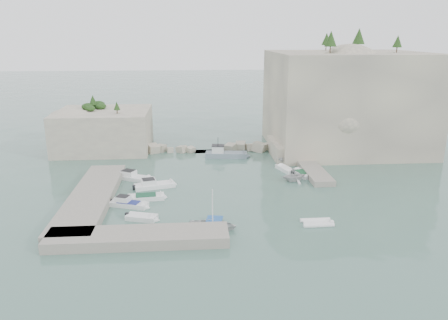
{
  "coord_description": "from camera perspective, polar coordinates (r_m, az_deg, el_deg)",
  "views": [
    {
      "loc": [
        -4.46,
        -52.58,
        20.1
      ],
      "look_at": [
        0.0,
        6.0,
        3.0
      ],
      "focal_mm": 35.0,
      "sensor_mm": 36.0,
      "label": 1
    }
  ],
  "objects": [
    {
      "name": "cliff_east",
      "position": [
        81.25,
        15.58,
        7.43
      ],
      "size": [
        26.0,
        22.0,
        17.0
      ],
      "primitive_type": "cube",
      "color": "beige",
      "rests_on": "ground"
    },
    {
      "name": "motorboat_c",
      "position": [
        56.02,
        -10.14,
        -5.07
      ],
      "size": [
        5.14,
        2.32,
        0.7
      ],
      "primitive_type": null,
      "rotation": [
        0.0,
        0.0,
        0.11
      ],
      "color": "white",
      "rests_on": "ground"
    },
    {
      "name": "quay_south",
      "position": [
        44.94,
        -11.16,
        -9.89
      ],
      "size": [
        18.0,
        4.0,
        1.1
      ],
      "primitive_type": "cube",
      "color": "#9E9689",
      "rests_on": "ground"
    },
    {
      "name": "breakwater",
      "position": [
        77.14,
        -1.64,
        1.66
      ],
      "size": [
        28.0,
        3.0,
        1.4
      ],
      "primitive_type": "cube",
      "color": "beige",
      "rests_on": "ground"
    },
    {
      "name": "tender_east_d",
      "position": [
        70.95,
        8.24,
        -0.4
      ],
      "size": [
        4.07,
        2.21,
        1.49
      ],
      "primitive_type": "imported",
      "rotation": [
        0.0,
        0.0,
        1.78
      ],
      "color": "silver",
      "rests_on": "ground"
    },
    {
      "name": "motorboat_e",
      "position": [
        50.24,
        -10.69,
        -7.65
      ],
      "size": [
        4.04,
        2.59,
        0.7
      ],
      "primitive_type": null,
      "rotation": [
        0.0,
        0.0,
        -0.3
      ],
      "color": "white",
      "rests_on": "ground"
    },
    {
      "name": "vegetation",
      "position": [
        80.18,
        12.17,
        14.32
      ],
      "size": [
        53.48,
        13.88,
        13.4
      ],
      "color": "#1E4219",
      "rests_on": "ground"
    },
    {
      "name": "tender_east_b",
      "position": [
        65.15,
        10.14,
        -2.0
      ],
      "size": [
        2.63,
        4.65,
        0.7
      ],
      "primitive_type": null,
      "rotation": [
        0.0,
        0.0,
        1.84
      ],
      "color": "white",
      "rests_on": "ground"
    },
    {
      "name": "work_boat",
      "position": [
        73.57,
        0.29,
        0.37
      ],
      "size": [
        7.8,
        3.11,
        2.2
      ],
      "primitive_type": null,
      "rotation": [
        0.0,
        0.0,
        -0.12
      ],
      "color": "slate",
      "rests_on": "ground"
    },
    {
      "name": "quay_west",
      "position": [
        56.57,
        -16.93,
        -4.73
      ],
      "size": [
        5.0,
        24.0,
        1.1
      ],
      "primitive_type": "cube",
      "color": "#9E9689",
      "rests_on": "ground"
    },
    {
      "name": "outcrop_west",
      "position": [
        80.85,
        -15.37,
        3.79
      ],
      "size": [
        16.0,
        14.0,
        7.0
      ],
      "primitive_type": "cube",
      "color": "beige",
      "rests_on": "ground"
    },
    {
      "name": "motorboat_d",
      "position": [
        54.17,
        -12.33,
        -5.95
      ],
      "size": [
        5.41,
        3.19,
        1.4
      ],
      "primitive_type": null,
      "rotation": [
        0.0,
        0.0,
        -0.34
      ],
      "color": "white",
      "rests_on": "ground"
    },
    {
      "name": "rowboat_mast",
      "position": [
        46.1,
        -1.51,
        -6.04
      ],
      "size": [
        0.1,
        0.1,
        4.2
      ],
      "primitive_type": "cylinder",
      "color": "white",
      "rests_on": "rowboat"
    },
    {
      "name": "tender_east_a",
      "position": [
        62.52,
        9.09,
        -2.74
      ],
      "size": [
        4.17,
        3.81,
        1.88
      ],
      "primitive_type": "imported",
      "rotation": [
        0.0,
        0.0,
        1.8
      ],
      "color": "silver",
      "rests_on": "ground"
    },
    {
      "name": "inflatable_dinghy",
      "position": [
        49.33,
        12.02,
        -8.2
      ],
      "size": [
        3.71,
        1.83,
        0.44
      ],
      "primitive_type": null,
      "rotation": [
        0.0,
        0.0,
        0.01
      ],
      "color": "white",
      "rests_on": "ground"
    },
    {
      "name": "motorboat_a",
      "position": [
        63.68,
        -11.71,
        -2.52
      ],
      "size": [
        6.44,
        4.52,
        1.4
      ],
      "primitive_type": null,
      "rotation": [
        0.0,
        0.0,
        -0.47
      ],
      "color": "white",
      "rests_on": "ground"
    },
    {
      "name": "rowboat",
      "position": [
        47.17,
        -1.49,
        -9.0
      ],
      "size": [
        5.79,
        4.61,
        1.08
      ],
      "primitive_type": "imported",
      "rotation": [
        0.0,
        0.0,
        1.38
      ],
      "color": "silver",
      "rests_on": "ground"
    },
    {
      "name": "ledge_east",
      "position": [
        68.02,
        11.15,
        -0.92
      ],
      "size": [
        3.0,
        16.0,
        0.8
      ],
      "primitive_type": "cube",
      "color": "#9E9689",
      "rests_on": "ground"
    },
    {
      "name": "tender_east_c",
      "position": [
        66.95,
        8.01,
        -1.41
      ],
      "size": [
        2.68,
        4.53,
        0.7
      ],
      "primitive_type": null,
      "rotation": [
        0.0,
        0.0,
        1.89
      ],
      "color": "white",
      "rests_on": "ground"
    },
    {
      "name": "ground",
      "position": [
        56.47,
        0.46,
        -4.62
      ],
      "size": [
        400.0,
        400.0,
        0.0
      ],
      "primitive_type": "plane",
      "color": "#4D7467",
      "rests_on": "ground"
    },
    {
      "name": "motorboat_b",
      "position": [
        59.99,
        -9.04,
        -3.56
      ],
      "size": [
        6.18,
        3.37,
        1.4
      ],
      "primitive_type": null,
      "rotation": [
        0.0,
        0.0,
        0.26
      ],
      "color": "white",
      "rests_on": "ground"
    },
    {
      "name": "cliff_terrace",
      "position": [
        75.12,
        9.24,
        1.48
      ],
      "size": [
        8.0,
        10.0,
        2.5
      ],
      "primitive_type": "cube",
      "color": "beige",
      "rests_on": "ground"
    }
  ]
}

